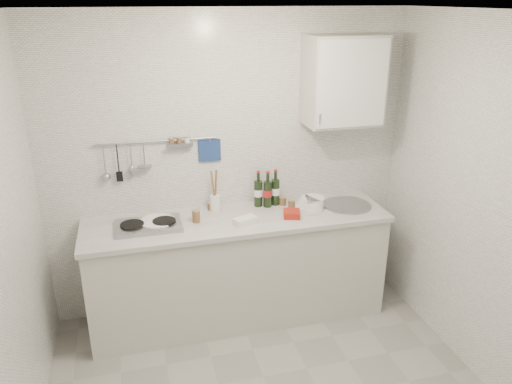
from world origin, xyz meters
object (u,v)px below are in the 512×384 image
wall_cabinet (344,81)px  wine_bottles (267,188)px  plate_stack_hob (156,223)px  utensil_crock (215,201)px  plate_stack_sink (311,204)px

wall_cabinet → wine_bottles: bearing=174.3°
wall_cabinet → wine_bottles: wall_cabinet is taller
plate_stack_hob → wine_bottles: (0.94, 0.16, 0.13)m
utensil_crock → plate_stack_hob: bearing=-160.9°
utensil_crock → wall_cabinet: bearing=-3.9°
plate_stack_hob → utensil_crock: (0.49, 0.17, 0.06)m
wall_cabinet → plate_stack_sink: 1.03m
utensil_crock → wine_bottles: bearing=-1.4°
wine_bottles → utensil_crock: utensil_crock is taller
wall_cabinet → plate_stack_sink: (-0.27, -0.11, -0.98)m
wall_cabinet → utensil_crock: (-1.05, 0.07, -0.95)m
wall_cabinet → plate_stack_hob: (-1.54, -0.10, -1.01)m
wine_bottles → plate_stack_hob: bearing=-170.3°
plate_stack_hob → plate_stack_sink: (1.27, -0.01, 0.03)m
plate_stack_sink → wine_bottles: size_ratio=0.82×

